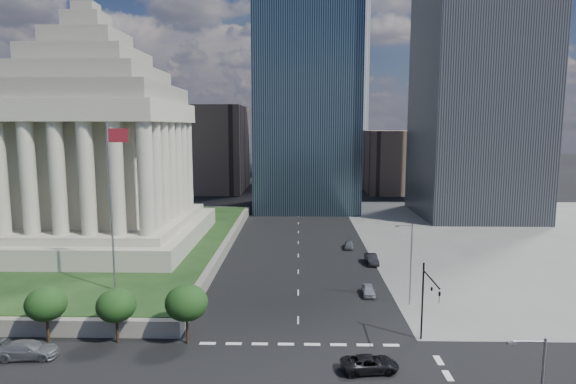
{
  "coord_description": "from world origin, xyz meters",
  "views": [
    {
      "loc": [
        0.0,
        -31.14,
        21.45
      ],
      "look_at": [
        -1.09,
        18.38,
        14.66
      ],
      "focal_mm": 30.0,
      "sensor_mm": 36.0,
      "label": 1
    }
  ],
  "objects_px": {
    "street_lamp_north": "(410,259)",
    "parked_sedan_far": "(349,245)",
    "flagpole": "(112,198)",
    "pickup_truck": "(370,364)",
    "parked_sedan_near": "(369,290)",
    "war_memorial": "(92,126)",
    "parked_sedan_mid": "(372,259)",
    "traffic_signal_ne": "(428,296)",
    "suv_grey": "(28,350)"
  },
  "relations": [
    {
      "from": "war_memorial",
      "to": "parked_sedan_mid",
      "type": "distance_m",
      "value": 50.28
    },
    {
      "from": "pickup_truck",
      "to": "suv_grey",
      "type": "relative_size",
      "value": 0.91
    },
    {
      "from": "pickup_truck",
      "to": "flagpole",
      "type": "bearing_deg",
      "value": 54.49
    },
    {
      "from": "flagpole",
      "to": "parked_sedan_far",
      "type": "distance_m",
      "value": 43.42
    },
    {
      "from": "traffic_signal_ne",
      "to": "suv_grey",
      "type": "xyz_separation_m",
      "value": [
        -37.7,
        -3.05,
        -4.44
      ]
    },
    {
      "from": "street_lamp_north",
      "to": "suv_grey",
      "type": "height_order",
      "value": "street_lamp_north"
    },
    {
      "from": "flagpole",
      "to": "traffic_signal_ne",
      "type": "xyz_separation_m",
      "value": [
        34.33,
        -10.3,
        -7.86
      ]
    },
    {
      "from": "pickup_truck",
      "to": "parked_sedan_far",
      "type": "relative_size",
      "value": 1.27
    },
    {
      "from": "street_lamp_north",
      "to": "parked_sedan_far",
      "type": "bearing_deg",
      "value": 99.13
    },
    {
      "from": "traffic_signal_ne",
      "to": "pickup_truck",
      "type": "bearing_deg",
      "value": -141.88
    },
    {
      "from": "traffic_signal_ne",
      "to": "parked_sedan_near",
      "type": "bearing_deg",
      "value": 103.55
    },
    {
      "from": "parked_sedan_far",
      "to": "parked_sedan_mid",
      "type": "bearing_deg",
      "value": -66.86
    },
    {
      "from": "parked_sedan_near",
      "to": "parked_sedan_far",
      "type": "relative_size",
      "value": 0.98
    },
    {
      "from": "traffic_signal_ne",
      "to": "suv_grey",
      "type": "height_order",
      "value": "traffic_signal_ne"
    },
    {
      "from": "pickup_truck",
      "to": "parked_sedan_near",
      "type": "height_order",
      "value": "pickup_truck"
    },
    {
      "from": "war_memorial",
      "to": "suv_grey",
      "type": "height_order",
      "value": "war_memorial"
    },
    {
      "from": "street_lamp_north",
      "to": "parked_sedan_mid",
      "type": "height_order",
      "value": "street_lamp_north"
    },
    {
      "from": "flagpole",
      "to": "pickup_truck",
      "type": "bearing_deg",
      "value": -28.27
    },
    {
      "from": "flagpole",
      "to": "parked_sedan_near",
      "type": "bearing_deg",
      "value": 7.78
    },
    {
      "from": "traffic_signal_ne",
      "to": "parked_sedan_mid",
      "type": "relative_size",
      "value": 1.72
    },
    {
      "from": "war_memorial",
      "to": "suv_grey",
      "type": "relative_size",
      "value": 7.0
    },
    {
      "from": "traffic_signal_ne",
      "to": "street_lamp_north",
      "type": "height_order",
      "value": "street_lamp_north"
    },
    {
      "from": "war_memorial",
      "to": "parked_sedan_near",
      "type": "bearing_deg",
      "value": -24.71
    },
    {
      "from": "traffic_signal_ne",
      "to": "suv_grey",
      "type": "distance_m",
      "value": 38.08
    },
    {
      "from": "war_memorial",
      "to": "suv_grey",
      "type": "xyz_separation_m",
      "value": [
        8.8,
        -37.35,
        -20.59
      ]
    },
    {
      "from": "pickup_truck",
      "to": "parked_sedan_mid",
      "type": "distance_m",
      "value": 33.88
    },
    {
      "from": "traffic_signal_ne",
      "to": "parked_sedan_far",
      "type": "distance_m",
      "value": 38.67
    },
    {
      "from": "traffic_signal_ne",
      "to": "parked_sedan_near",
      "type": "distance_m",
      "value": 15.62
    },
    {
      "from": "war_memorial",
      "to": "pickup_truck",
      "type": "xyz_separation_m",
      "value": [
        40.33,
        -39.14,
        -20.69
      ]
    },
    {
      "from": "traffic_signal_ne",
      "to": "parked_sedan_near",
      "type": "xyz_separation_m",
      "value": [
        -3.5,
        14.52,
        -4.58
      ]
    },
    {
      "from": "pickup_truck",
      "to": "parked_sedan_mid",
      "type": "xyz_separation_m",
      "value": [
        5.17,
        33.48,
        0.06
      ]
    },
    {
      "from": "street_lamp_north",
      "to": "parked_sedan_near",
      "type": "xyz_separation_m",
      "value": [
        -4.33,
        3.21,
        -4.99
      ]
    },
    {
      "from": "traffic_signal_ne",
      "to": "street_lamp_north",
      "type": "distance_m",
      "value": 11.34
    },
    {
      "from": "flagpole",
      "to": "parked_sedan_near",
      "type": "distance_m",
      "value": 33.51
    },
    {
      "from": "suv_grey",
      "to": "parked_sedan_far",
      "type": "bearing_deg",
      "value": -43.9
    },
    {
      "from": "suv_grey",
      "to": "traffic_signal_ne",
      "type": "bearing_deg",
      "value": -89.64
    },
    {
      "from": "flagpole",
      "to": "traffic_signal_ne",
      "type": "relative_size",
      "value": 2.5
    },
    {
      "from": "war_memorial",
      "to": "flagpole",
      "type": "xyz_separation_m",
      "value": [
        12.17,
        -24.0,
        -8.29
      ]
    },
    {
      "from": "traffic_signal_ne",
      "to": "suv_grey",
      "type": "bearing_deg",
      "value": -175.38
    },
    {
      "from": "parked_sedan_mid",
      "to": "parked_sedan_far",
      "type": "xyz_separation_m",
      "value": [
        -2.5,
        9.6,
        -0.08
      ]
    },
    {
      "from": "parked_sedan_mid",
      "to": "parked_sedan_near",
      "type": "bearing_deg",
      "value": -102.38
    },
    {
      "from": "parked_sedan_near",
      "to": "parked_sedan_far",
      "type": "bearing_deg",
      "value": 92.44
    },
    {
      "from": "war_memorial",
      "to": "flagpole",
      "type": "distance_m",
      "value": 28.16
    },
    {
      "from": "flagpole",
      "to": "parked_sedan_near",
      "type": "height_order",
      "value": "flagpole"
    },
    {
      "from": "street_lamp_north",
      "to": "suv_grey",
      "type": "bearing_deg",
      "value": -159.57
    },
    {
      "from": "traffic_signal_ne",
      "to": "pickup_truck",
      "type": "distance_m",
      "value": 9.06
    },
    {
      "from": "war_memorial",
      "to": "pickup_truck",
      "type": "bearing_deg",
      "value": -44.14
    },
    {
      "from": "parked_sedan_mid",
      "to": "suv_grey",
      "type": "bearing_deg",
      "value": -141.53
    },
    {
      "from": "flagpole",
      "to": "pickup_truck",
      "type": "relative_size",
      "value": 3.92
    },
    {
      "from": "parked_sedan_near",
      "to": "parked_sedan_mid",
      "type": "distance_m",
      "value": 14.34
    }
  ]
}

